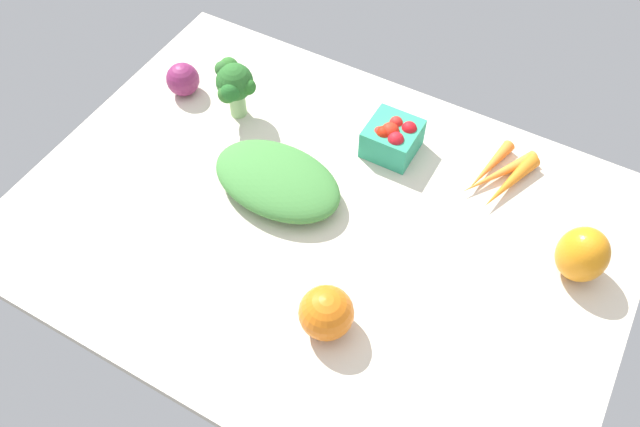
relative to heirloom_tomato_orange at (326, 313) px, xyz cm
name	(u,v)px	position (x,y,z in cm)	size (l,w,h in cm)	color
tablecloth	(320,224)	(10.68, -17.14, -5.23)	(104.00, 76.00, 2.00)	beige
heirloom_tomato_orange	(326,313)	(0.00, 0.00, 0.00)	(8.45, 8.45, 8.45)	orange
carrot_bunch	(501,176)	(-13.34, -40.90, -2.94)	(11.18, 16.71, 2.87)	orange
leafy_greens_clump	(277,180)	(20.55, -19.29, -1.38)	(24.43, 15.73, 5.68)	#43863D
broccoli_head	(234,84)	(37.54, -31.90, 3.57)	(8.75, 8.19, 11.70)	#97C17D
berry_basket	(392,137)	(7.05, -37.78, -0.55)	(9.24, 9.24, 7.52)	#32A07A
bell_pepper_orange	(582,254)	(-30.49, -28.38, 0.84)	(8.16, 8.16, 10.13)	orange
red_onion_near_basket	(183,79)	(50.30, -31.95, -0.91)	(6.63, 6.63, 6.63)	#7F2556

